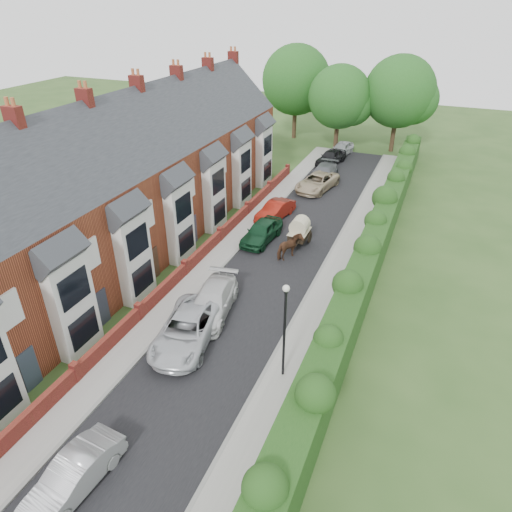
% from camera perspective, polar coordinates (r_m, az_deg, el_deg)
% --- Properties ---
extents(ground, '(140.00, 140.00, 0.00)m').
position_cam_1_polar(ground, '(21.04, -9.86, -19.12)').
color(ground, '#2D4C1E').
rests_on(ground, ground).
extents(road, '(6.00, 58.00, 0.02)m').
position_cam_1_polar(road, '(28.59, 0.68, -3.38)').
color(road, black).
rests_on(road, ground).
extents(pavement_hedge_side, '(2.20, 58.00, 0.12)m').
position_cam_1_polar(pavement_hedge_side, '(27.57, 8.64, -5.05)').
color(pavement_hedge_side, gray).
rests_on(pavement_hedge_side, ground).
extents(pavement_house_side, '(1.70, 58.00, 0.12)m').
position_cam_1_polar(pavement_house_side, '(29.97, -6.17, -1.72)').
color(pavement_house_side, gray).
rests_on(pavement_house_side, ground).
extents(kerb_hedge_side, '(0.18, 58.00, 0.13)m').
position_cam_1_polar(kerb_hedge_side, '(27.77, 6.55, -4.59)').
color(kerb_hedge_side, gray).
rests_on(kerb_hedge_side, ground).
extents(kerb_house_side, '(0.18, 58.00, 0.13)m').
position_cam_1_polar(kerb_house_side, '(29.64, -4.80, -2.03)').
color(kerb_house_side, gray).
rests_on(kerb_house_side, ground).
extents(hedge, '(2.10, 58.00, 2.85)m').
position_cam_1_polar(hedge, '(26.47, 12.66, -3.12)').
color(hedge, '#173B13').
rests_on(hedge, ground).
extents(terrace_row, '(9.05, 40.50, 11.50)m').
position_cam_1_polar(terrace_row, '(30.70, -18.43, 6.91)').
color(terrace_row, '#964226').
rests_on(terrace_row, ground).
extents(garden_wall_row, '(0.35, 40.35, 1.10)m').
position_cam_1_polar(garden_wall_row, '(29.47, -8.83, -1.61)').
color(garden_wall_row, maroon).
rests_on(garden_wall_row, ground).
extents(lamppost, '(0.32, 0.32, 5.16)m').
position_cam_1_polar(lamppost, '(20.24, 3.62, -8.06)').
color(lamppost, black).
rests_on(lamppost, ground).
extents(tree_far_left, '(7.14, 6.80, 9.29)m').
position_cam_1_polar(tree_far_left, '(53.35, 10.80, 18.76)').
color(tree_far_left, '#332316').
rests_on(tree_far_left, ground).
extents(tree_far_right, '(7.98, 7.60, 10.31)m').
position_cam_1_polar(tree_far_right, '(54.29, 17.91, 18.74)').
color(tree_far_right, '#332316').
rests_on(tree_far_right, ground).
extents(tree_far_back, '(8.40, 8.00, 10.82)m').
position_cam_1_polar(tree_far_back, '(57.53, 5.47, 20.84)').
color(tree_far_back, '#332316').
rests_on(tree_far_back, ground).
extents(car_silver_a, '(1.78, 4.22, 1.36)m').
position_cam_1_polar(car_silver_a, '(19.42, -21.84, -24.09)').
color(car_silver_a, '#B3B3B8').
rests_on(car_silver_a, ground).
extents(car_silver_b, '(3.55, 6.00, 1.57)m').
position_cam_1_polar(car_silver_b, '(23.97, -8.66, -9.06)').
color(car_silver_b, silver).
rests_on(car_silver_b, ground).
extents(car_white, '(2.96, 5.46, 1.50)m').
position_cam_1_polar(car_white, '(25.79, -5.51, -5.71)').
color(car_white, silver).
rests_on(car_white, ground).
extents(car_green, '(2.11, 4.58, 1.52)m').
position_cam_1_polar(car_green, '(33.05, 0.71, 3.08)').
color(car_green, '#113920').
rests_on(car_green, ground).
extents(car_red, '(2.27, 4.37, 1.37)m').
position_cam_1_polar(car_red, '(36.58, 2.43, 5.72)').
color(car_red, maroon).
rests_on(car_red, ground).
extents(car_beige, '(3.43, 5.66, 1.47)m').
position_cam_1_polar(car_beige, '(42.56, 7.65, 9.15)').
color(car_beige, tan).
rests_on(car_beige, ground).
extents(car_grey, '(2.04, 5.01, 1.45)m').
position_cam_1_polar(car_grey, '(44.89, 8.42, 10.20)').
color(car_grey, slate).
rests_on(car_grey, ground).
extents(car_black, '(2.77, 4.72, 1.51)m').
position_cam_1_polar(car_black, '(49.67, 9.35, 12.12)').
color(car_black, black).
rests_on(car_black, ground).
extents(horse, '(1.59, 2.19, 1.69)m').
position_cam_1_polar(horse, '(30.86, 4.22, 1.08)').
color(horse, '#4D2E1C').
rests_on(horse, ground).
extents(horse_cart, '(1.33, 2.94, 2.12)m').
position_cam_1_polar(horse_cart, '(32.51, 5.47, 3.35)').
color(horse_cart, black).
rests_on(horse_cart, ground).
extents(car_extra_far, '(2.24, 4.43, 1.45)m').
position_cam_1_polar(car_extra_far, '(52.73, 10.65, 13.03)').
color(car_extra_far, '#B8BAC0').
rests_on(car_extra_far, ground).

